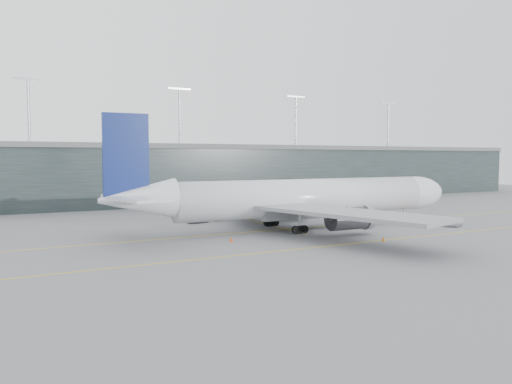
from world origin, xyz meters
name	(u,v)px	position (x,y,z in m)	size (l,w,h in m)	color
ground	(248,228)	(0.00, 0.00, 0.00)	(320.00, 320.00, 0.00)	#58595D
taxiline_a	(260,231)	(0.00, -4.00, 0.01)	(160.00, 0.25, 0.02)	gold
taxiline_b	(317,247)	(0.00, -20.00, 0.01)	(160.00, 0.25, 0.02)	gold
taxiline_lead_main	(226,214)	(5.00, 20.00, 0.01)	(0.25, 60.00, 0.02)	gold
terminal	(150,173)	(0.00, 58.00, 7.62)	(240.00, 36.00, 29.00)	#1D2727
main_aircraft	(303,198)	(7.94, -4.55, 5.06)	(64.17, 60.41, 18.02)	silver
jet_bridge	(306,189)	(27.01, 22.92, 4.58)	(11.84, 43.13, 6.12)	#26272A
gse_cart	(410,219)	(28.46, -8.24, 0.76)	(2.26, 1.73, 1.37)	#B41E0C
baggage_dolly	(451,225)	(31.82, -14.56, 0.20)	(3.38, 2.70, 0.34)	#3D3C41
uld_a	(193,218)	(-6.05, 9.96, 0.99)	(2.20, 1.82, 1.88)	#333237
uld_b	(202,218)	(-4.08, 10.41, 0.89)	(1.97, 1.62, 1.70)	#333237
uld_c	(216,216)	(-0.87, 11.40, 0.86)	(2.09, 1.83, 1.63)	#333237
cone_nose	(434,218)	(36.52, -6.56, 0.33)	(0.41, 0.41, 0.66)	#D5670B
cone_wing_stbd	(383,239)	(11.03, -20.51, 0.36)	(0.45, 0.45, 0.72)	#CA6A0B
cone_wing_port	(271,215)	(11.30, 11.99, 0.40)	(0.50, 0.50, 0.80)	#E1580C
cone_tail	(231,239)	(-8.32, -10.94, 0.39)	(0.49, 0.49, 0.78)	#CA3A0B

